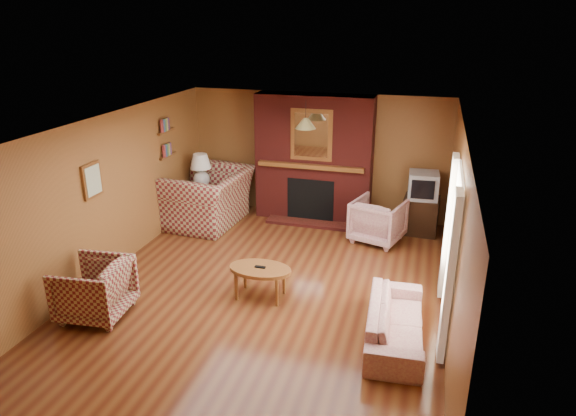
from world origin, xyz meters
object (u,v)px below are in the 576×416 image
(plaid_loveseat, at_px, (208,197))
(fireplace, at_px, (314,159))
(floral_sofa, at_px, (396,322))
(tv_stand, at_px, (420,215))
(crt_tv, at_px, (423,185))
(table_lamp, at_px, (201,169))
(coffee_table, at_px, (260,271))
(side_table, at_px, (203,202))
(plaid_armchair, at_px, (94,289))
(floral_armchair, at_px, (378,220))

(plaid_loveseat, bearing_deg, fireplace, 117.89)
(floral_sofa, relative_size, tv_stand, 2.52)
(fireplace, xyz_separation_m, crt_tv, (2.05, -0.19, -0.28))
(floral_sofa, distance_m, table_lamp, 5.15)
(table_lamp, relative_size, crt_tv, 1.22)
(tv_stand, bearing_deg, crt_tv, -87.25)
(plaid_loveseat, xyz_separation_m, coffee_table, (1.84, -2.36, -0.12))
(fireplace, height_order, side_table, fireplace)
(plaid_loveseat, relative_size, tv_stand, 2.37)
(plaid_armchair, distance_m, crt_tv, 5.70)
(plaid_loveseat, xyz_separation_m, tv_stand, (3.90, 0.64, -0.18))
(side_table, bearing_deg, tv_stand, 4.82)
(floral_armchair, bearing_deg, floral_sofa, 117.39)
(floral_armchair, relative_size, coffee_table, 0.95)
(plaid_loveseat, height_order, table_lamp, table_lamp)
(floral_armchair, bearing_deg, plaid_loveseat, 17.54)
(floral_sofa, distance_m, side_table, 5.10)
(side_table, xyz_separation_m, crt_tv, (4.15, 0.34, 0.60))
(fireplace, distance_m, table_lamp, 2.18)
(crt_tv, bearing_deg, plaid_armchair, -134.80)
(floral_armchair, height_order, side_table, floral_armchair)
(plaid_armchair, height_order, tv_stand, plaid_armchair)
(coffee_table, xyz_separation_m, table_lamp, (-2.09, 2.64, 0.58))
(fireplace, bearing_deg, crt_tv, -5.30)
(fireplace, height_order, coffee_table, fireplace)
(tv_stand, bearing_deg, table_lamp, -172.43)
(plaid_armchair, xyz_separation_m, floral_sofa, (3.85, 0.53, -0.14))
(floral_armchair, xyz_separation_m, table_lamp, (-3.45, 0.24, 0.60))
(plaid_armchair, xyz_separation_m, tv_stand, (4.00, 4.03, -0.05))
(floral_sofa, distance_m, tv_stand, 3.51)
(table_lamp, bearing_deg, floral_armchair, -3.94)
(coffee_table, bearing_deg, floral_armchair, 60.50)
(floral_armchair, distance_m, side_table, 3.46)
(floral_armchair, distance_m, crt_tv, 1.05)
(coffee_table, xyz_separation_m, side_table, (-2.09, 2.64, -0.09))
(coffee_table, relative_size, table_lamp, 1.34)
(floral_sofa, relative_size, crt_tv, 3.11)
(plaid_armchair, bearing_deg, tv_stand, 129.89)
(side_table, height_order, crt_tv, crt_tv)
(fireplace, relative_size, plaid_armchair, 2.82)
(crt_tv, bearing_deg, coffee_table, -124.63)
(plaid_loveseat, bearing_deg, table_lamp, -134.75)
(side_table, bearing_deg, plaid_loveseat, -48.75)
(floral_sofa, height_order, side_table, side_table)
(fireplace, height_order, floral_armchair, fireplace)
(coffee_table, height_order, side_table, side_table)
(floral_sofa, height_order, table_lamp, table_lamp)
(plaid_armchair, xyz_separation_m, side_table, (-0.15, 3.68, -0.08))
(fireplace, xyz_separation_m, plaid_armchair, (-1.95, -4.22, -0.80))
(fireplace, relative_size, side_table, 3.93)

